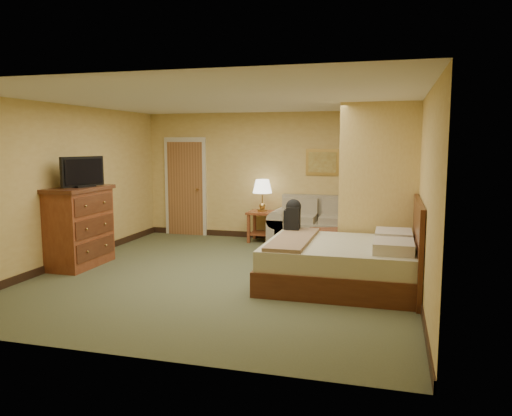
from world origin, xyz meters
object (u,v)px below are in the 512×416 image
(loveseat, at_px, (318,229))
(bed, at_px, (349,263))
(coffee_table, at_px, (334,238))
(dresser, at_px, (80,226))

(loveseat, height_order, bed, bed)
(coffee_table, distance_m, dresser, 4.24)
(coffee_table, xyz_separation_m, dresser, (-3.89, -1.65, 0.31))
(coffee_table, distance_m, bed, 1.70)
(bed, bearing_deg, loveseat, 106.91)
(loveseat, relative_size, coffee_table, 2.01)
(loveseat, height_order, coffee_table, loveseat)
(coffee_table, height_order, bed, bed)
(dresser, relative_size, bed, 0.58)
(loveseat, distance_m, dresser, 4.40)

